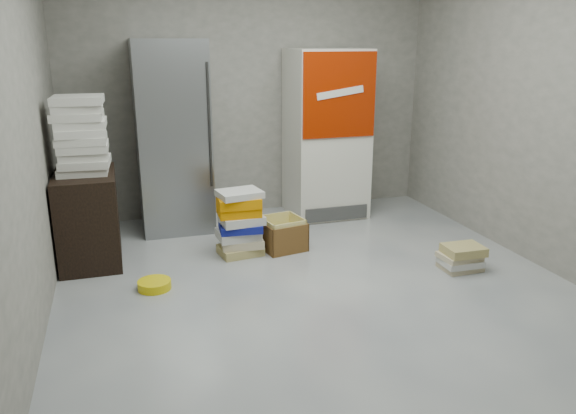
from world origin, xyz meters
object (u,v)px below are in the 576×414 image
Objects in this scene: steel_fridge at (173,137)px; coke_cooler at (326,134)px; wood_shelf at (89,218)px; phonebook_stack_main at (240,223)px; cardboard_box at (282,236)px.

steel_fridge is 1.06× the size of coke_cooler.
wood_shelf is at bearing -138.69° from steel_fridge.
steel_fridge is at bearing 41.31° from wood_shelf.
phonebook_stack_main is 0.44m from cardboard_box.
steel_fridge reaches higher than phonebook_stack_main.
wood_shelf is (-2.48, -0.72, -0.50)m from coke_cooler.
cardboard_box is (1.70, -0.21, -0.28)m from wood_shelf.
phonebook_stack_main is at bearing -64.35° from steel_fridge.
coke_cooler is at bearing 37.78° from phonebook_stack_main.
wood_shelf is (-0.83, -0.73, -0.55)m from steel_fridge.
cardboard_box is (0.41, 0.03, -0.18)m from phonebook_stack_main.
steel_fridge is at bearing 114.39° from phonebook_stack_main.
wood_shelf reaches higher than phonebook_stack_main.
steel_fridge is at bearing 122.17° from cardboard_box.
coke_cooler is (1.65, -0.01, -0.05)m from steel_fridge.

